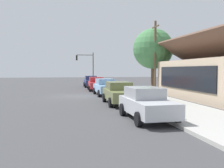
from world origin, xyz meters
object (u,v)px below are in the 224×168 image
Objects in this scene: traffic_light_main at (87,63)px; car_silver at (146,103)px; utility_pole_wooden at (155,56)px; car_navy at (91,81)px; car_cherry at (96,84)px; fire_hydrant_red at (105,85)px; shade_tree at (153,49)px; car_skyblue at (105,87)px; car_olive at (119,93)px.

car_silver is at bearing 0.52° from traffic_light_main.
car_navy is at bearing -154.50° from utility_pole_wooden.
fire_hydrant_red is (-2.41, 1.48, -0.32)m from car_cherry.
utility_pole_wooden is (2.00, -0.51, -0.86)m from shade_tree.
shade_tree is 2.24m from utility_pole_wooden.
fire_hydrant_red is at bearing 169.28° from car_skyblue.
car_cherry is 8.07m from utility_pole_wooden.
utility_pole_wooden reaches higher than traffic_light_main.
traffic_light_main is at bearing -168.43° from fire_hydrant_red.
car_silver is at bearing -22.13° from utility_pole_wooden.
shade_tree is (-2.84, 5.89, 3.97)m from car_skyblue.
shade_tree reaches higher than car_olive.
shade_tree is at bearing 165.81° from utility_pole_wooden.
utility_pole_wooden is at bearing 49.96° from car_cherry.
shade_tree reaches higher than car_navy.
shade_tree is (3.03, 5.99, 3.97)m from car_cherry.
traffic_light_main is 7.32× the size of fire_hydrant_red.
car_olive is 11.80m from shade_tree.
traffic_light_main is 8.80m from fire_hydrant_red.
car_silver is at bearing 2.79° from car_cherry.
car_skyblue and car_silver have the same top height.
car_skyblue and car_olive have the same top height.
car_skyblue is 0.91× the size of traffic_light_main.
utility_pole_wooden is (-13.27, 5.40, 3.11)m from car_silver.
fire_hydrant_red is at bearing 175.03° from car_silver.
traffic_light_main is at bearing -176.47° from car_cherry.
car_cherry is at bearing -132.58° from utility_pole_wooden.
traffic_light_main is (-4.19, -0.24, 2.68)m from car_navy.
fire_hydrant_red is (-20.72, 1.40, -0.32)m from car_silver.
car_cherry reaches higher than fire_hydrant_red.
car_navy is 12.20m from car_skyblue.
car_silver is 28.95m from traffic_light_main.
car_silver is 6.33× the size of fire_hydrant_red.
car_navy is 0.67× the size of shade_tree.
car_navy is 24.63m from car_silver.
car_olive is at bearing 0.54° from traffic_light_main.
car_cherry is 0.99× the size of car_skyblue.
utility_pole_wooden is (5.04, 5.48, 3.11)m from car_cherry.
car_olive and car_silver have the same top height.
car_navy is 12.97m from utility_pole_wooden.
car_navy is at bearing 178.94° from car_silver.
car_silver is 20.77m from fire_hydrant_red.
car_skyblue is 6.54m from car_olive.
car_cherry is 2.85m from fire_hydrant_red.
car_olive reaches higher than fire_hydrant_red.
car_cherry is at bearing -116.85° from shade_tree.
fire_hydrant_red is (-7.45, -4.00, -3.43)m from utility_pole_wooden.
utility_pole_wooden is at bearing 28.24° from fire_hydrant_red.
car_navy is 1.01× the size of car_cherry.
shade_tree is at bearing 157.76° from car_silver.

